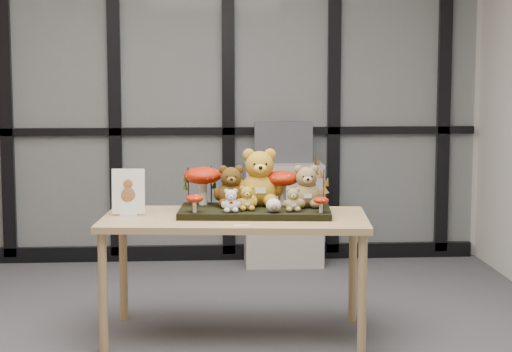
{
  "coord_description": "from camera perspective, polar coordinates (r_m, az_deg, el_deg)",
  "views": [
    {
      "loc": [
        0.17,
        -4.93,
        1.62
      ],
      "look_at": [
        0.53,
        0.32,
        0.96
      ],
      "focal_mm": 65.0,
      "sensor_mm": 36.0,
      "label": 1
    }
  ],
  "objects": [
    {
      "name": "label_card",
      "position": [
        5.07,
        -0.94,
        -3.06
      ],
      "size": [
        0.09,
        0.03,
        0.0
      ],
      "primitive_type": "cube",
      "color": "white",
      "rests_on": "display_table"
    },
    {
      "name": "bear_pooh_yellow",
      "position": [
        5.51,
        0.21,
        0.11
      ],
      "size": [
        0.31,
        0.28,
        0.37
      ],
      "primitive_type": null,
      "rotation": [
        0.0,
        0.0,
        -0.09
      ],
      "color": "#BC8922",
      "rests_on": "diorama_tray"
    },
    {
      "name": "monitor",
      "position": [
        7.27,
        1.7,
        2.08
      ],
      "size": [
        0.46,
        0.05,
        0.32
      ],
      "color": "#4D4F55",
      "rests_on": "cabinet"
    },
    {
      "name": "glass_partition",
      "position": [
        7.41,
        -5.22,
        5.59
      ],
      "size": [
        4.9,
        0.06,
        2.78
      ],
      "color": "#2D383F",
      "rests_on": "floor"
    },
    {
      "name": "bear_small_yellow",
      "position": [
        5.34,
        -0.56,
        -1.28
      ],
      "size": [
        0.13,
        0.12,
        0.16
      ],
      "primitive_type": null,
      "rotation": [
        0.0,
        0.0,
        -0.09
      ],
      "color": "#B88D28",
      "rests_on": "diorama_tray"
    },
    {
      "name": "sprig_green_mid_left",
      "position": [
        5.58,
        -2.77,
        -0.53
      ],
      "size": [
        0.05,
        0.05,
        0.23
      ],
      "primitive_type": null,
      "color": "#1A310B",
      "rests_on": "diorama_tray"
    },
    {
      "name": "mushroom_front_left",
      "position": [
        5.28,
        -3.8,
        -1.63
      ],
      "size": [
        0.1,
        0.1,
        0.11
      ],
      "primitive_type": null,
      "color": "#931704",
      "rests_on": "diorama_tray"
    },
    {
      "name": "bear_beige_small",
      "position": [
        5.31,
        2.29,
        -1.38
      ],
      "size": [
        0.12,
        0.11,
        0.15
      ],
      "primitive_type": null,
      "rotation": [
        0.0,
        0.0,
        -0.09
      ],
      "color": "#92814C",
      "rests_on": "diorama_tray"
    },
    {
      "name": "cabinet",
      "position": [
        7.32,
        1.7,
        -2.36
      ],
      "size": [
        0.61,
        0.35,
        0.81
      ],
      "primitive_type": "cube",
      "color": "#9F988E",
      "rests_on": "floor"
    },
    {
      "name": "bear_brown_medium",
      "position": [
        5.47,
        -1.55,
        -0.49
      ],
      "size": [
        0.22,
        0.21,
        0.27
      ],
      "primitive_type": null,
      "rotation": [
        0.0,
        0.0,
        -0.09
      ],
      "color": "#4B300D",
      "rests_on": "diorama_tray"
    },
    {
      "name": "room_shell",
      "position": [
        4.94,
        -5.92,
        7.85
      ],
      "size": [
        5.0,
        5.0,
        5.0
      ],
      "color": "beige",
      "rests_on": "floor"
    },
    {
      "name": "sprig_green_centre",
      "position": [
        5.58,
        -0.44,
        -0.86
      ],
      "size": [
        0.05,
        0.05,
        0.17
      ],
      "primitive_type": null,
      "color": "#1A310B",
      "rests_on": "diorama_tray"
    },
    {
      "name": "sign_holder",
      "position": [
        5.44,
        -7.86,
        -1.11
      ],
      "size": [
        0.19,
        0.06,
        0.27
      ],
      "rotation": [
        0.0,
        0.0,
        -0.03
      ],
      "color": "silver",
      "rests_on": "display_table"
    },
    {
      "name": "mushroom_front_right",
      "position": [
        5.28,
        4.02,
        -1.72
      ],
      "size": [
        0.09,
        0.09,
        0.1
      ],
      "primitive_type": null,
      "color": "#931704",
      "rests_on": "diorama_tray"
    },
    {
      "name": "mushroom_back_left",
      "position": [
        5.55,
        -3.29,
        -0.49
      ],
      "size": [
        0.23,
        0.23,
        0.25
      ],
      "primitive_type": null,
      "color": "#931704",
      "rests_on": "diorama_tray"
    },
    {
      "name": "sprig_dry_mid_right",
      "position": [
        5.39,
        4.19,
        -0.82
      ],
      "size": [
        0.05,
        0.05,
        0.23
      ],
      "primitive_type": null,
      "color": "brown",
      "rests_on": "diorama_tray"
    },
    {
      "name": "diorama_tray",
      "position": [
        5.42,
        -0.07,
        -2.2
      ],
      "size": [
        0.92,
        0.52,
        0.04
      ],
      "primitive_type": "cube",
      "rotation": [
        0.0,
        0.0,
        -0.09
      ],
      "color": "black",
      "rests_on": "display_table"
    },
    {
      "name": "mushroom_back_right",
      "position": [
        5.54,
        1.62,
        -0.62
      ],
      "size": [
        0.21,
        0.21,
        0.23
      ],
      "primitive_type": null,
      "color": "#931704",
      "rests_on": "diorama_tray"
    },
    {
      "name": "sprig_dry_far_right",
      "position": [
        5.49,
        3.65,
        -0.31
      ],
      "size": [
        0.05,
        0.05,
        0.3
      ],
      "primitive_type": null,
      "color": "brown",
      "rests_on": "diorama_tray"
    },
    {
      "name": "sprig_green_far_left",
      "position": [
        5.54,
        -4.18,
        -0.62
      ],
      "size": [
        0.05,
        0.05,
        0.23
      ],
      "primitive_type": null,
      "color": "#1A310B",
      "rests_on": "diorama_tray"
    },
    {
      "name": "bear_tan_back",
      "position": [
        5.46,
        3.12,
        -0.49
      ],
      "size": [
        0.23,
        0.21,
        0.27
      ],
      "primitive_type": null,
      "rotation": [
        0.0,
        0.0,
        -0.09
      ],
      "color": "olive",
      "rests_on": "diorama_tray"
    },
    {
      "name": "display_table",
      "position": [
        5.38,
        -1.3,
        -3.19
      ],
      "size": [
        1.59,
        0.9,
        0.72
      ],
      "rotation": [
        0.0,
        0.0,
        -0.09
      ],
      "color": "tan",
      "rests_on": "floor"
    },
    {
      "name": "plush_cream_hedgehog",
      "position": [
        5.27,
        1.09,
        -1.78
      ],
      "size": [
        0.07,
        0.07,
        0.09
      ],
      "primitive_type": null,
      "rotation": [
        0.0,
        0.0,
        -0.09
      ],
      "color": "silver",
      "rests_on": "diorama_tray"
    },
    {
      "name": "bear_white_bow",
      "position": [
        5.28,
        -1.55,
        -1.43
      ],
      "size": [
        0.12,
        0.11,
        0.15
      ],
      "primitive_type": null,
      "rotation": [
        0.0,
        0.0,
        -0.09
      ],
      "color": "silver",
      "rests_on": "diorama_tray"
    }
  ]
}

